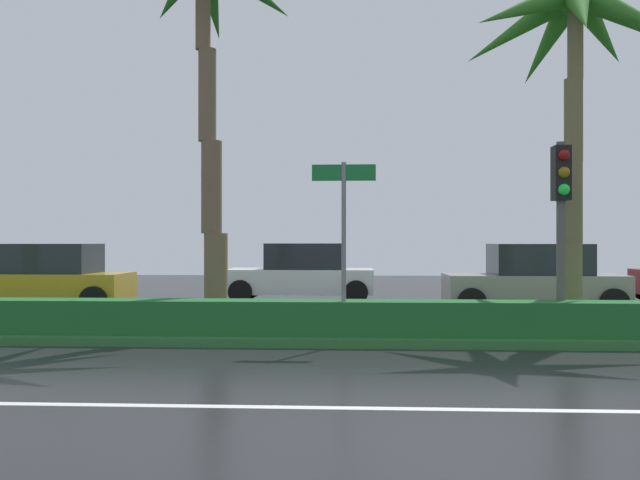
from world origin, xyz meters
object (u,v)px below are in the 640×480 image
(palm_tree_centre_left, at_px, (206,2))
(car_in_traffic_third, at_px, (535,280))
(street_name_sign, at_px, (344,224))
(car_in_traffic_leading, at_px, (47,278))
(traffic_signal_median_right, at_px, (561,202))
(palm_tree_centre, at_px, (575,41))
(car_in_traffic_second, at_px, (302,273))

(palm_tree_centre_left, xyz_separation_m, car_in_traffic_third, (7.36, 4.07, -5.62))
(street_name_sign, distance_m, car_in_traffic_leading, 9.68)
(traffic_signal_median_right, relative_size, car_in_traffic_third, 0.79)
(palm_tree_centre, height_order, car_in_traffic_second, palm_tree_centre)
(car_in_traffic_leading, relative_size, car_in_traffic_second, 1.00)
(street_name_sign, bearing_deg, traffic_signal_median_right, 6.26)
(palm_tree_centre_left, distance_m, car_in_traffic_third, 10.12)
(palm_tree_centre_left, bearing_deg, car_in_traffic_second, 79.39)
(traffic_signal_median_right, relative_size, car_in_traffic_second, 0.79)
(car_in_traffic_leading, distance_m, car_in_traffic_second, 7.05)
(traffic_signal_median_right, bearing_deg, palm_tree_centre_left, 171.62)
(traffic_signal_median_right, distance_m, street_name_sign, 3.86)
(car_in_traffic_second, bearing_deg, palm_tree_centre_left, 79.39)
(palm_tree_centre, relative_size, street_name_sign, 2.31)
(street_name_sign, xyz_separation_m, car_in_traffic_leading, (-7.82, 5.57, -1.25))
(traffic_signal_median_right, height_order, car_in_traffic_second, traffic_signal_median_right)
(palm_tree_centre, distance_m, street_name_sign, 5.95)
(palm_tree_centre_left, bearing_deg, traffic_signal_median_right, -8.38)
(traffic_signal_median_right, distance_m, car_in_traffic_third, 5.37)
(palm_tree_centre_left, bearing_deg, car_in_traffic_leading, 140.70)
(palm_tree_centre, bearing_deg, street_name_sign, -159.28)
(palm_tree_centre_left, xyz_separation_m, car_in_traffic_second, (1.32, 7.06, -5.62))
(car_in_traffic_leading, height_order, car_in_traffic_third, same)
(palm_tree_centre, xyz_separation_m, car_in_traffic_third, (0.21, 3.77, -4.83))
(palm_tree_centre, bearing_deg, car_in_traffic_third, 86.83)
(car_in_traffic_leading, bearing_deg, traffic_signal_median_right, 156.13)
(car_in_traffic_second, xyz_separation_m, car_in_traffic_third, (6.04, -2.99, 0.00))
(palm_tree_centre_left, distance_m, palm_tree_centre, 7.20)
(street_name_sign, height_order, car_in_traffic_second, street_name_sign)
(palm_tree_centre_left, xyz_separation_m, street_name_sign, (2.71, -1.38, -4.37))
(car_in_traffic_leading, xyz_separation_m, car_in_traffic_third, (12.48, -0.11, 0.00))
(traffic_signal_median_right, distance_m, car_in_traffic_second, 9.70)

